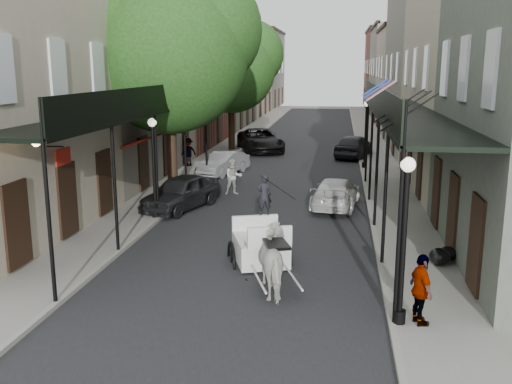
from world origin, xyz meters
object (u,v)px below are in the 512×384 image
(car_left_mid, at_px, (223,163))
(car_right_far, at_px, (354,146))
(lamppost_left, at_px, (154,166))
(pedestrian_walking, at_px, (233,177))
(tree_far, at_px, (237,64))
(horse, at_px, (277,261))
(tree_near, at_px, (179,47))
(carriage, at_px, (258,225))
(car_right_near, at_px, (336,193))
(car_left_near, at_px, (181,192))
(lamppost_right_near, at_px, (404,239))
(car_left_far, at_px, (260,140))
(pedestrian_sidewalk_right, at_px, (421,290))
(pedestrian_sidewalk_left, at_px, (188,152))
(lamppost_right_far, at_px, (366,133))

(car_left_mid, distance_m, car_right_far, 9.85)
(lamppost_left, height_order, pedestrian_walking, lamppost_left)
(tree_far, distance_m, horse, 25.63)
(car_left_mid, bearing_deg, lamppost_left, -74.33)
(tree_near, distance_m, carriage, 10.74)
(tree_far, height_order, car_right_far, tree_far)
(lamppost_left, distance_m, car_right_near, 7.48)
(tree_near, relative_size, horse, 4.89)
(horse, xyz_separation_m, car_right_near, (1.40, 9.36, -0.23))
(carriage, xyz_separation_m, car_right_far, (3.24, 20.23, -0.34))
(car_left_near, bearing_deg, lamppost_right_near, -33.23)
(tree_far, height_order, car_left_far, tree_far)
(pedestrian_sidewalk_right, height_order, car_left_mid, pedestrian_sidewalk_right)
(horse, distance_m, pedestrian_sidewalk_left, 18.83)
(tree_far, bearing_deg, pedestrian_sidewalk_right, -71.47)
(horse, bearing_deg, tree_far, -96.55)
(lamppost_right_near, height_order, lamppost_left, same)
(pedestrian_sidewalk_left, height_order, car_left_mid, pedestrian_sidewalk_left)
(lamppost_right_near, relative_size, lamppost_right_far, 1.00)
(lamppost_right_near, distance_m, horse, 3.54)
(tree_far, height_order, lamppost_right_far, tree_far)
(horse, relative_size, car_left_far, 0.35)
(car_right_far, bearing_deg, carriage, 95.56)
(tree_near, height_order, car_right_near, tree_near)
(carriage, bearing_deg, tree_near, 100.31)
(horse, bearing_deg, car_left_near, -78.46)
(lamppost_left, distance_m, horse, 8.37)
(car_left_mid, bearing_deg, tree_near, -78.56)
(carriage, relative_size, pedestrian_sidewalk_right, 1.73)
(pedestrian_sidewalk_left, bearing_deg, tree_far, -146.57)
(pedestrian_walking, distance_m, car_left_near, 3.38)
(pedestrian_walking, bearing_deg, car_right_near, -41.33)
(tree_near, distance_m, car_left_far, 15.04)
(lamppost_right_far, xyz_separation_m, pedestrian_sidewalk_right, (0.43, -20.00, -1.13))
(lamppost_left, relative_size, car_left_near, 0.91)
(pedestrian_sidewalk_right, xyz_separation_m, car_right_near, (-1.93, 11.00, -0.32))
(pedestrian_sidewalk_left, xyz_separation_m, car_right_near, (8.40, -8.12, -0.32))
(horse, distance_m, car_left_far, 24.66)
(tree_near, height_order, pedestrian_walking, tree_near)
(lamppost_right_near, xyz_separation_m, pedestrian_walking, (-6.10, 12.73, -1.24))
(tree_far, xyz_separation_m, pedestrian_walking, (2.25, -13.45, -5.03))
(lamppost_right_far, distance_m, car_right_near, 9.24)
(lamppost_right_near, xyz_separation_m, car_right_near, (-1.50, 11.00, -1.45))
(car_left_mid, xyz_separation_m, car_right_near, (6.04, -6.43, -0.01))
(pedestrian_sidewalk_right, bearing_deg, car_left_mid, 6.98)
(car_left_near, xyz_separation_m, car_left_mid, (0.16, 7.67, -0.09))
(horse, relative_size, pedestrian_sidewalk_right, 1.23)
(pedestrian_walking, xyz_separation_m, car_right_near, (4.60, -1.73, -0.21))
(car_right_far, bearing_deg, tree_near, 71.95)
(tree_near, relative_size, pedestrian_walking, 5.94)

